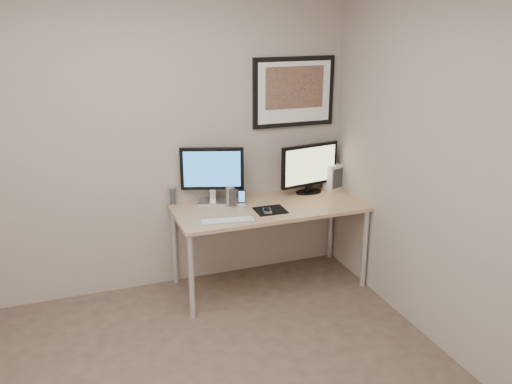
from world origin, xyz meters
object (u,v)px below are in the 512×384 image
(framed_art, at_px, (294,92))
(phone_dock, at_px, (242,197))
(speaker_right, at_px, (230,196))
(keyboard, at_px, (228,220))
(monitor_large, at_px, (212,173))
(monitor_tv, at_px, (309,167))
(fan_unit, at_px, (333,177))
(speaker_left, at_px, (172,195))
(desk, at_px, (269,213))

(framed_art, height_order, phone_dock, framed_art)
(speaker_right, xyz_separation_m, keyboard, (-0.12, -0.32, -0.08))
(monitor_large, relative_size, speaker_right, 2.81)
(monitor_tv, bearing_deg, monitor_large, 167.94)
(phone_dock, height_order, fan_unit, fan_unit)
(keyboard, bearing_deg, speaker_right, 78.07)
(monitor_large, relative_size, speaker_left, 3.15)
(phone_dock, height_order, keyboard, phone_dock)
(keyboard, bearing_deg, framed_art, 43.72)
(desk, bearing_deg, speaker_right, 162.90)
(speaker_left, bearing_deg, framed_art, 4.96)
(monitor_tv, relative_size, fan_unit, 2.48)
(monitor_tv, height_order, speaker_right, monitor_tv)
(monitor_large, xyz_separation_m, fan_unit, (1.14, -0.01, -0.15))
(speaker_left, distance_m, keyboard, 0.62)
(monitor_tv, relative_size, phone_dock, 4.12)
(desk, xyz_separation_m, monitor_tv, (0.46, 0.20, 0.31))
(framed_art, distance_m, speaker_right, 1.07)
(monitor_large, bearing_deg, speaker_left, -174.20)
(monitor_tv, xyz_separation_m, phone_dock, (-0.67, -0.10, -0.17))
(speaker_right, distance_m, fan_unit, 1.04)
(fan_unit, bearing_deg, framed_art, 145.78)
(desk, relative_size, monitor_tv, 2.81)
(fan_unit, bearing_deg, phone_dock, 169.53)
(monitor_large, height_order, speaker_right, monitor_large)
(framed_art, xyz_separation_m, monitor_tv, (0.11, -0.14, -0.65))
(framed_art, height_order, fan_unit, framed_art)
(framed_art, relative_size, speaker_left, 4.59)
(monitor_large, bearing_deg, monitor_tv, 15.50)
(monitor_large, relative_size, phone_dock, 3.72)
(speaker_right, xyz_separation_m, fan_unit, (1.03, 0.13, 0.02))
(phone_dock, xyz_separation_m, keyboard, (-0.22, -0.32, -0.06))
(monitor_tv, distance_m, phone_dock, 0.69)
(monitor_tv, distance_m, speaker_left, 1.23)
(framed_art, xyz_separation_m, phone_dock, (-0.56, -0.23, -0.82))
(desk, xyz_separation_m, keyboard, (-0.43, -0.22, 0.07))
(desk, relative_size, phone_dock, 11.57)
(monitor_large, distance_m, speaker_left, 0.39)
(speaker_left, xyz_separation_m, keyboard, (0.33, -0.53, -0.07))
(speaker_left, distance_m, phone_dock, 0.59)
(desk, relative_size, speaker_left, 9.79)
(desk, distance_m, speaker_left, 0.83)
(desk, height_order, speaker_left, speaker_left)
(phone_dock, bearing_deg, speaker_right, -156.21)
(keyboard, relative_size, fan_unit, 1.83)
(keyboard, bearing_deg, desk, 35.55)
(desk, distance_m, monitor_large, 0.59)
(monitor_tv, bearing_deg, speaker_left, 165.24)
(framed_art, distance_m, speaker_left, 1.37)
(phone_dock, distance_m, fan_unit, 0.94)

